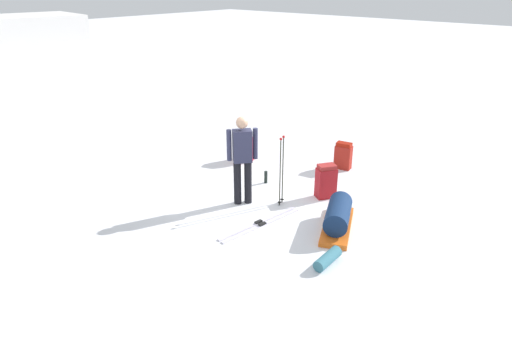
{
  "coord_description": "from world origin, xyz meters",
  "views": [
    {
      "loc": [
        -5.75,
        -5.09,
        3.96
      ],
      "look_at": [
        0.0,
        0.0,
        0.7
      ],
      "focal_mm": 31.76,
      "sensor_mm": 36.0,
      "label": 1
    }
  ],
  "objects_px": {
    "backpack_small_spare": "(326,181)",
    "ski_poles_planted_near": "(282,168)",
    "skier_standing": "(242,156)",
    "thermos_bottle": "(266,177)",
    "backpack_bright": "(245,149)",
    "backpack_large_dark": "(343,156)",
    "gear_sled": "(338,217)",
    "sleeping_mat_rolled": "(328,259)",
    "ski_pair_near": "(260,224)"
  },
  "relations": [
    {
      "from": "backpack_small_spare",
      "to": "thermos_bottle",
      "type": "height_order",
      "value": "backpack_small_spare"
    },
    {
      "from": "ski_pair_near",
      "to": "ski_poles_planted_near",
      "type": "distance_m",
      "value": 1.15
    },
    {
      "from": "skier_standing",
      "to": "sleeping_mat_rolled",
      "type": "relative_size",
      "value": 3.09
    },
    {
      "from": "ski_poles_planted_near",
      "to": "thermos_bottle",
      "type": "bearing_deg",
      "value": 57.12
    },
    {
      "from": "ski_poles_planted_near",
      "to": "backpack_bright",
      "type": "bearing_deg",
      "value": 59.69
    },
    {
      "from": "thermos_bottle",
      "to": "sleeping_mat_rolled",
      "type": "bearing_deg",
      "value": -121.88
    },
    {
      "from": "skier_standing",
      "to": "gear_sled",
      "type": "xyz_separation_m",
      "value": [
        0.36,
        -1.86,
        -0.73
      ]
    },
    {
      "from": "skier_standing",
      "to": "backpack_bright",
      "type": "distance_m",
      "value": 2.26
    },
    {
      "from": "ski_pair_near",
      "to": "backpack_bright",
      "type": "bearing_deg",
      "value": 47.81
    },
    {
      "from": "thermos_bottle",
      "to": "skier_standing",
      "type": "bearing_deg",
      "value": -165.08
    },
    {
      "from": "backpack_small_spare",
      "to": "gear_sled",
      "type": "xyz_separation_m",
      "value": [
        -0.88,
        -0.83,
        -0.11
      ]
    },
    {
      "from": "skier_standing",
      "to": "ski_pair_near",
      "type": "relative_size",
      "value": 0.97
    },
    {
      "from": "ski_pair_near",
      "to": "sleeping_mat_rolled",
      "type": "bearing_deg",
      "value": -98.07
    },
    {
      "from": "ski_pair_near",
      "to": "backpack_small_spare",
      "type": "height_order",
      "value": "backpack_small_spare"
    },
    {
      "from": "ski_pair_near",
      "to": "thermos_bottle",
      "type": "distance_m",
      "value": 1.74
    },
    {
      "from": "sleeping_mat_rolled",
      "to": "thermos_bottle",
      "type": "bearing_deg",
      "value": 58.12
    },
    {
      "from": "skier_standing",
      "to": "gear_sled",
      "type": "bearing_deg",
      "value": -78.94
    },
    {
      "from": "gear_sled",
      "to": "backpack_large_dark",
      "type": "bearing_deg",
      "value": 29.66
    },
    {
      "from": "backpack_large_dark",
      "to": "ski_poles_planted_near",
      "type": "xyz_separation_m",
      "value": [
        -2.27,
        -0.04,
        0.45
      ]
    },
    {
      "from": "backpack_large_dark",
      "to": "backpack_bright",
      "type": "relative_size",
      "value": 1.04
    },
    {
      "from": "ski_pair_near",
      "to": "backpack_small_spare",
      "type": "relative_size",
      "value": 2.59
    },
    {
      "from": "thermos_bottle",
      "to": "backpack_large_dark",
      "type": "bearing_deg",
      "value": -24.22
    },
    {
      "from": "ski_poles_planted_near",
      "to": "gear_sled",
      "type": "bearing_deg",
      "value": -93.51
    },
    {
      "from": "backpack_bright",
      "to": "sleeping_mat_rolled",
      "type": "distance_m",
      "value": 4.37
    },
    {
      "from": "ski_poles_planted_near",
      "to": "skier_standing",
      "type": "bearing_deg",
      "value": 128.11
    },
    {
      "from": "ski_poles_planted_near",
      "to": "sleeping_mat_rolled",
      "type": "bearing_deg",
      "value": -121.41
    },
    {
      "from": "gear_sled",
      "to": "sleeping_mat_rolled",
      "type": "height_order",
      "value": "gear_sled"
    },
    {
      "from": "ski_poles_planted_near",
      "to": "sleeping_mat_rolled",
      "type": "distance_m",
      "value": 2.15
    },
    {
      "from": "backpack_large_dark",
      "to": "ski_poles_planted_near",
      "type": "relative_size",
      "value": 0.45
    },
    {
      "from": "backpack_bright",
      "to": "backpack_large_dark",
      "type": "bearing_deg",
      "value": -60.67
    },
    {
      "from": "skier_standing",
      "to": "thermos_bottle",
      "type": "height_order",
      "value": "skier_standing"
    },
    {
      "from": "ski_pair_near",
      "to": "backpack_small_spare",
      "type": "distance_m",
      "value": 1.7
    },
    {
      "from": "backpack_bright",
      "to": "ski_poles_planted_near",
      "type": "xyz_separation_m",
      "value": [
        -1.17,
        -2.0,
        0.46
      ]
    },
    {
      "from": "backpack_large_dark",
      "to": "backpack_small_spare",
      "type": "distance_m",
      "value": 1.55
    },
    {
      "from": "backpack_bright",
      "to": "sleeping_mat_rolled",
      "type": "height_order",
      "value": "backpack_bright"
    },
    {
      "from": "backpack_bright",
      "to": "sleeping_mat_rolled",
      "type": "relative_size",
      "value": 1.06
    },
    {
      "from": "backpack_bright",
      "to": "gear_sled",
      "type": "height_order",
      "value": "backpack_bright"
    },
    {
      "from": "skier_standing",
      "to": "ski_poles_planted_near",
      "type": "height_order",
      "value": "skier_standing"
    },
    {
      "from": "skier_standing",
      "to": "thermos_bottle",
      "type": "bearing_deg",
      "value": 14.92
    },
    {
      "from": "ski_pair_near",
      "to": "ski_poles_planted_near",
      "type": "xyz_separation_m",
      "value": [
        0.85,
        0.23,
        0.73
      ]
    },
    {
      "from": "backpack_bright",
      "to": "ski_poles_planted_near",
      "type": "relative_size",
      "value": 0.43
    },
    {
      "from": "thermos_bottle",
      "to": "gear_sled",
      "type": "bearing_deg",
      "value": -106.12
    },
    {
      "from": "ski_pair_near",
      "to": "backpack_bright",
      "type": "xyz_separation_m",
      "value": [
        2.02,
        2.23,
        0.27
      ]
    },
    {
      "from": "backpack_bright",
      "to": "gear_sled",
      "type": "xyz_separation_m",
      "value": [
        -1.25,
        -3.3,
        -0.06
      ]
    },
    {
      "from": "ski_poles_planted_near",
      "to": "sleeping_mat_rolled",
      "type": "height_order",
      "value": "ski_poles_planted_near"
    },
    {
      "from": "ski_pair_near",
      "to": "gear_sled",
      "type": "relative_size",
      "value": 1.25
    },
    {
      "from": "skier_standing",
      "to": "gear_sled",
      "type": "height_order",
      "value": "skier_standing"
    },
    {
      "from": "backpack_bright",
      "to": "gear_sled",
      "type": "distance_m",
      "value": 3.53
    },
    {
      "from": "backpack_small_spare",
      "to": "ski_poles_planted_near",
      "type": "xyz_separation_m",
      "value": [
        -0.8,
        0.47,
        0.41
      ]
    },
    {
      "from": "backpack_bright",
      "to": "ski_pair_near",
      "type": "bearing_deg",
      "value": -132.19
    }
  ]
}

